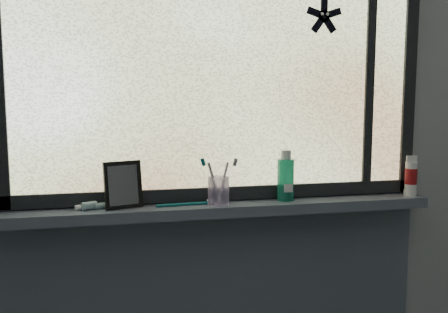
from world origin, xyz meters
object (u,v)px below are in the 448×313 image
object	(u,v)px
vanity_mirror	(123,185)
toothbrush_cup	(218,191)
cream_tube	(411,174)
mouthwash_bottle	(286,175)

from	to	relation	value
vanity_mirror	toothbrush_cup	xyz separation A→B (m)	(0.34, -0.02, -0.03)
toothbrush_cup	cream_tube	bearing A→B (deg)	-0.23
vanity_mirror	cream_tube	bearing A→B (deg)	-17.92
vanity_mirror	toothbrush_cup	size ratio (longest dim) A/B	1.63
vanity_mirror	mouthwash_bottle	bearing A→B (deg)	-16.86
toothbrush_cup	mouthwash_bottle	distance (m)	0.27
vanity_mirror	mouthwash_bottle	world-z (taller)	mouthwash_bottle
mouthwash_bottle	cream_tube	bearing A→B (deg)	-2.31
toothbrush_cup	mouthwash_bottle	size ratio (longest dim) A/B	0.65
toothbrush_cup	cream_tube	xyz separation A→B (m)	(0.79, -0.00, 0.03)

